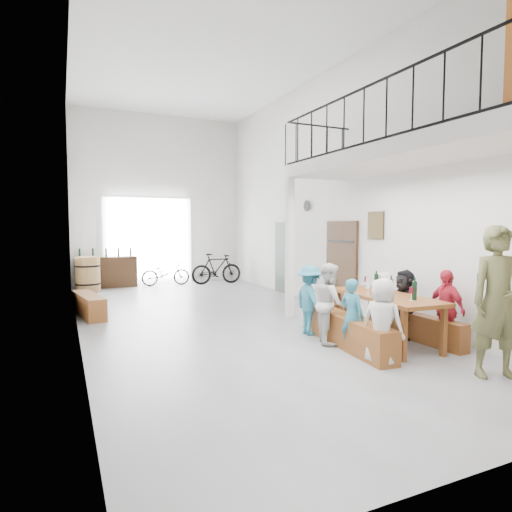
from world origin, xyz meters
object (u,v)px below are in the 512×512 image
bench_inner (349,332)px  side_bench (88,305)px  serving_counter (106,272)px  bicycle_near (166,273)px  oak_barrel (88,275)px  host_standing (498,302)px  tasting_table (385,300)px

bench_inner → side_bench: bearing=136.6°
serving_counter → bicycle_near: bearing=-12.8°
serving_counter → bicycle_near: size_ratio=1.18×
bench_inner → bicycle_near: bicycle_near is taller
bench_inner → bicycle_near: size_ratio=1.40×
bench_inner → serving_counter: 8.92m
side_bench → oak_barrel: 3.46m
side_bench → host_standing: size_ratio=0.86×
tasting_table → side_bench: 5.99m
tasting_table → serving_counter: 9.17m
oak_barrel → host_standing: bearing=-65.7°
host_standing → tasting_table: bearing=119.5°
bench_inner → host_standing: (0.89, -1.81, 0.71)m
serving_counter → bicycle_near: (1.75, -0.34, -0.07)m
tasting_table → host_standing: size_ratio=1.12×
oak_barrel → bicycle_near: (2.33, 0.50, -0.11)m
bicycle_near → serving_counter: bearing=82.3°
side_bench → tasting_table: bearing=-44.7°
tasting_table → serving_counter: bearing=116.8°
bench_inner → bicycle_near: bearing=103.7°
host_standing → bicycle_near: (-1.94, 9.94, -0.55)m
bench_inner → side_bench: 5.49m
serving_counter → oak_barrel: bearing=-126.5°
tasting_table → bench_inner: 0.83m
bench_inner → oak_barrel: oak_barrel is taller
bench_inner → bicycle_near: 8.20m
tasting_table → side_bench: (-4.25, 4.20, -0.48)m
serving_counter → side_bench: bearing=-101.8°
host_standing → bench_inner: bearing=139.4°
bench_inner → host_standing: 2.14m
bench_inner → host_standing: host_standing is taller
bicycle_near → side_bench: bearing=150.7°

